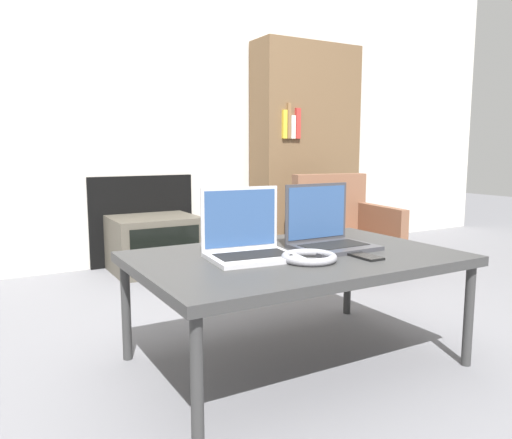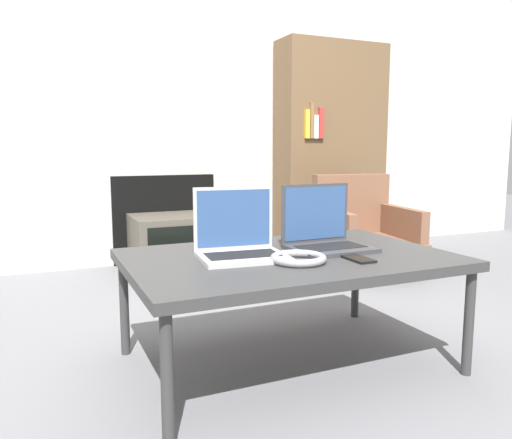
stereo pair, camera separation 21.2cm
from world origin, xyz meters
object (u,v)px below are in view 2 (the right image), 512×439
laptop_right (325,235)px  laptop_left (239,241)px  tv (174,242)px  armchair (361,226)px  phone (358,259)px  headphones (298,258)px

laptop_right → laptop_left: bearing=179.1°
laptop_right → tv: size_ratio=0.56×
armchair → phone: bearing=-117.7°
phone → tv: (-0.19, 1.86, -0.25)m
laptop_left → laptop_right: 0.36m
phone → tv: 1.89m
tv → headphones: bearing=-90.7°
headphones → phone: bearing=-14.4°
laptop_right → phone: laptop_right is taller
laptop_left → tv: bearing=89.6°
laptop_left → headphones: bearing=-41.9°
laptop_right → headphones: laptop_right is taller
phone → headphones: bearing=165.6°
laptop_left → tv: (0.18, 1.64, -0.30)m
laptop_right → armchair: laptop_right is taller
headphones → phone: size_ratio=1.45×
phone → laptop_left: bearing=148.5°
phone → armchair: size_ratio=0.19×
laptop_left → phone: (0.37, -0.22, -0.05)m
tv → armchair: 1.28m
headphones → armchair: bearing=46.7°
headphones → phone: (0.21, -0.05, -0.01)m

